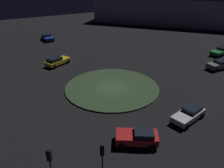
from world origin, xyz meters
TOP-DOWN VIEW (x-y plane):
  - ground_plane at (0.00, 0.00)m, footprint 119.62×119.62m
  - roundabout_island at (0.00, 0.00)m, footprint 12.73×12.73m
  - car_red at (3.42, 10.97)m, footprint 4.21×3.57m
  - car_grey at (-18.71, 2.52)m, footprint 4.44×2.21m
  - car_blue at (1.16, -28.27)m, footprint 2.25×4.14m
  - car_green at (-24.90, -2.05)m, footprint 4.78×2.64m
  - car_silver at (-3.52, 10.48)m, footprint 4.39×2.67m
  - car_yellow at (3.96, -11.98)m, footprint 4.66×3.47m
  - traffic_light_northeast at (11.65, 12.23)m, footprint 0.38×0.39m
  - traffic_light_northeast_near at (8.38, 13.55)m, footprint 0.37×0.40m
  - store_building at (-35.85, -31.95)m, footprint 37.30×39.60m

SIDE VIEW (x-z plane):
  - ground_plane at x=0.00m, z-range 0.00..0.00m
  - roundabout_island at x=0.00m, z-range 0.00..0.18m
  - car_silver at x=-3.52m, z-range 0.03..1.39m
  - car_blue at x=1.16m, z-range 0.05..1.40m
  - car_green at x=-24.90m, z-range 0.04..1.44m
  - car_grey at x=-18.71m, z-range 0.03..1.50m
  - car_yellow at x=3.96m, z-range 0.03..1.50m
  - car_red at x=3.42m, z-range 0.04..1.51m
  - traffic_light_northeast at x=11.65m, z-range 0.83..4.67m
  - traffic_light_northeast_near at x=8.38m, z-range 0.84..4.75m
  - store_building at x=-35.85m, z-range 0.00..8.17m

